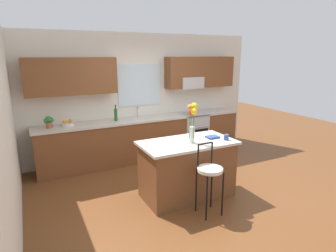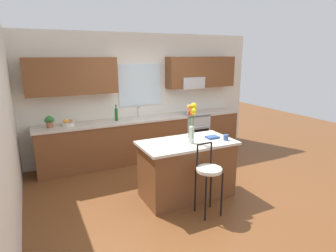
{
  "view_description": "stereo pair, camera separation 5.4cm",
  "coord_description": "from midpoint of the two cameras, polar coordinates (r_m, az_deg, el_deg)",
  "views": [
    {
      "loc": [
        -2.27,
        -3.88,
        2.26
      ],
      "look_at": [
        -0.03,
        0.55,
        1.0
      ],
      "focal_mm": 30.44,
      "sensor_mm": 36.0,
      "label": 1
    },
    {
      "loc": [
        -2.23,
        -3.91,
        2.26
      ],
      "look_at": [
        -0.03,
        0.55,
        1.0
      ],
      "focal_mm": 30.44,
      "sensor_mm": 36.0,
      "label": 2
    }
  ],
  "objects": [
    {
      "name": "oven_range",
      "position": [
        6.78,
        4.53,
        -1.23
      ],
      "size": [
        0.6,
        0.64,
        0.92
      ],
      "color": "#B7BABC",
      "rests_on": "ground"
    },
    {
      "name": "sink_faucet",
      "position": [
        6.24,
        -6.37,
        3.05
      ],
      "size": [
        0.02,
        0.13,
        0.23
      ],
      "color": "#B7BABC",
      "rests_on": "counter_run"
    },
    {
      "name": "flower_vase",
      "position": [
        4.34,
        4.53,
        1.29
      ],
      "size": [
        0.16,
        0.18,
        0.63
      ],
      "color": "silver",
      "rests_on": "kitchen_island"
    },
    {
      "name": "fruit_bowl_oranges",
      "position": [
        5.78,
        -19.72,
        0.39
      ],
      "size": [
        0.24,
        0.24,
        0.13
      ],
      "color": "silver",
      "rests_on": "counter_run"
    },
    {
      "name": "back_wall_assembly",
      "position": [
        6.35,
        -5.68,
        7.35
      ],
      "size": [
        5.6,
        0.5,
        2.7
      ],
      "color": "silver",
      "rests_on": "ground"
    },
    {
      "name": "kitchen_island",
      "position": [
        4.65,
        3.52,
        -8.52
      ],
      "size": [
        1.5,
        0.81,
        0.92
      ],
      "color": "brown",
      "rests_on": "ground"
    },
    {
      "name": "mug_ceramic",
      "position": [
        4.64,
        11.25,
        -2.23
      ],
      "size": [
        0.08,
        0.08,
        0.09
      ],
      "primitive_type": "cylinder",
      "color": "#33518C",
      "rests_on": "kitchen_island"
    },
    {
      "name": "bottle_olive_oil",
      "position": [
        5.94,
        -10.67,
        2.28
      ],
      "size": [
        0.06,
        0.06,
        0.33
      ],
      "color": "#1E5923",
      "rests_on": "counter_run"
    },
    {
      "name": "ground_plane",
      "position": [
        5.03,
        2.93,
        -12.46
      ],
      "size": [
        14.0,
        14.0,
        0.0
      ],
      "primitive_type": "plane",
      "color": "brown"
    },
    {
      "name": "counter_run",
      "position": [
        6.29,
        -4.71,
        -2.4
      ],
      "size": [
        4.56,
        0.64,
        0.92
      ],
      "color": "brown",
      "rests_on": "ground"
    },
    {
      "name": "cookbook",
      "position": [
        4.72,
        8.57,
        -2.2
      ],
      "size": [
        0.2,
        0.15,
        0.03
      ],
      "primitive_type": "cube",
      "color": "navy",
      "rests_on": "kitchen_island"
    },
    {
      "name": "potted_plant_small",
      "position": [
        5.73,
        -23.03,
        0.88
      ],
      "size": [
        0.18,
        0.12,
        0.23
      ],
      "color": "#9E5B3D",
      "rests_on": "counter_run"
    },
    {
      "name": "bar_stool_near",
      "position": [
        4.1,
        7.96,
        -9.23
      ],
      "size": [
        0.36,
        0.36,
        1.04
      ],
      "color": "black",
      "rests_on": "ground"
    },
    {
      "name": "wall_left",
      "position": [
        4.3,
        -30.26,
        0.07
      ],
      "size": [
        0.12,
        4.6,
        2.7
      ],
      "primitive_type": "cube",
      "color": "silver",
      "rests_on": "ground"
    }
  ]
}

